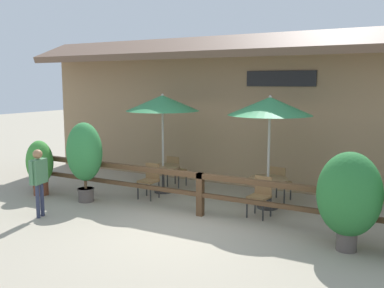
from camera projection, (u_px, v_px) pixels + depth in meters
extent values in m
plane|color=#9E937F|center=(176.00, 230.00, 8.48)|extent=(60.00, 60.00, 0.00)
cube|color=#997A56|center=(253.00, 122.00, 11.86)|extent=(14.00, 0.40, 3.60)
cube|color=brown|center=(247.00, 45.00, 11.09)|extent=(14.28, 1.48, 0.70)
cube|color=black|center=(280.00, 79.00, 11.10)|extent=(1.86, 0.04, 0.40)
cube|color=brown|center=(200.00, 176.00, 9.26)|extent=(10.40, 0.14, 0.11)
cube|color=brown|center=(200.00, 195.00, 9.32)|extent=(10.40, 0.10, 0.09)
cube|color=brown|center=(36.00, 171.00, 11.77)|extent=(0.14, 0.14, 0.95)
cube|color=brown|center=(200.00, 195.00, 9.32)|extent=(0.14, 0.14, 0.95)
cylinder|color=#B7B2A8|center=(163.00, 151.00, 11.27)|extent=(0.06, 0.06, 2.23)
cone|color=#33844C|center=(162.00, 103.00, 11.09)|extent=(1.92, 1.92, 0.41)
sphere|color=#B2ADA3|center=(162.00, 95.00, 11.06)|extent=(0.07, 0.07, 0.07)
cylinder|color=olive|center=(163.00, 167.00, 11.33)|extent=(0.90, 0.90, 0.05)
cylinder|color=#333333|center=(163.00, 180.00, 11.38)|extent=(0.07, 0.07, 0.66)
cylinder|color=#333333|center=(163.00, 191.00, 11.42)|extent=(0.49, 0.49, 0.03)
cube|color=olive|center=(148.00, 181.00, 10.71)|extent=(0.42, 0.42, 0.05)
cube|color=olive|center=(153.00, 171.00, 10.85)|extent=(0.40, 0.04, 0.40)
cylinder|color=#2D2D2D|center=(138.00, 191.00, 10.67)|extent=(0.04, 0.04, 0.42)
cylinder|color=#2D2D2D|center=(150.00, 193.00, 10.49)|extent=(0.04, 0.04, 0.42)
cylinder|color=#2D2D2D|center=(147.00, 188.00, 11.00)|extent=(0.04, 0.04, 0.42)
cylinder|color=#2D2D2D|center=(159.00, 190.00, 10.82)|extent=(0.04, 0.04, 0.42)
cube|color=olive|center=(177.00, 170.00, 12.00)|extent=(0.45, 0.45, 0.05)
cube|color=olive|center=(173.00, 164.00, 11.81)|extent=(0.40, 0.06, 0.40)
cylinder|color=#2D2D2D|center=(186.00, 178.00, 12.09)|extent=(0.04, 0.04, 0.42)
cylinder|color=#2D2D2D|center=(175.00, 177.00, 12.29)|extent=(0.04, 0.04, 0.42)
cylinder|color=#2D2D2D|center=(179.00, 181.00, 11.78)|extent=(0.04, 0.04, 0.42)
cylinder|color=#2D2D2D|center=(167.00, 179.00, 11.98)|extent=(0.04, 0.04, 0.42)
cylinder|color=#B7B2A8|center=(268.00, 161.00, 9.81)|extent=(0.06, 0.06, 2.23)
cone|color=#33844C|center=(270.00, 106.00, 9.63)|extent=(1.92, 1.92, 0.41)
sphere|color=#B2ADA3|center=(270.00, 97.00, 9.60)|extent=(0.07, 0.07, 0.07)
cylinder|color=olive|center=(268.00, 179.00, 9.87)|extent=(0.90, 0.90, 0.05)
cylinder|color=#333333|center=(268.00, 194.00, 9.92)|extent=(0.07, 0.07, 0.66)
cylinder|color=#333333|center=(267.00, 207.00, 9.97)|extent=(0.49, 0.49, 0.03)
cube|color=olive|center=(259.00, 197.00, 9.22)|extent=(0.47, 0.47, 0.05)
cube|color=olive|center=(263.00, 185.00, 9.34)|extent=(0.40, 0.08, 0.40)
cylinder|color=#2D2D2D|center=(247.00, 208.00, 9.21)|extent=(0.04, 0.04, 0.42)
cylinder|color=#2D2D2D|center=(263.00, 211.00, 8.99)|extent=(0.04, 0.04, 0.42)
cylinder|color=#2D2D2D|center=(255.00, 204.00, 9.52)|extent=(0.04, 0.04, 0.42)
cylinder|color=#2D2D2D|center=(271.00, 207.00, 9.30)|extent=(0.04, 0.04, 0.42)
cube|color=olive|center=(281.00, 183.00, 10.53)|extent=(0.47, 0.47, 0.05)
cube|color=olive|center=(278.00, 175.00, 10.34)|extent=(0.40, 0.09, 0.40)
cylinder|color=#2D2D2D|center=(291.00, 192.00, 10.60)|extent=(0.04, 0.04, 0.42)
cylinder|color=#2D2D2D|center=(277.00, 190.00, 10.82)|extent=(0.04, 0.04, 0.42)
cylinder|color=#2D2D2D|center=(284.00, 195.00, 10.30)|extent=(0.04, 0.04, 0.42)
cylinder|color=#2D2D2D|center=(270.00, 193.00, 10.52)|extent=(0.04, 0.04, 0.42)
cylinder|color=#564C47|center=(347.00, 240.00, 7.42)|extent=(0.35, 0.35, 0.38)
cylinder|color=#564C47|center=(347.00, 230.00, 7.40)|extent=(0.38, 0.38, 0.04)
ellipsoid|color=#287033|center=(349.00, 194.00, 7.31)|extent=(1.09, 0.98, 1.47)
cylinder|color=brown|center=(41.00, 187.00, 11.11)|extent=(0.37, 0.37, 0.39)
cylinder|color=brown|center=(41.00, 181.00, 11.09)|extent=(0.40, 0.40, 0.04)
ellipsoid|color=#3D8E38|center=(40.00, 162.00, 11.02)|extent=(0.72, 0.65, 1.12)
cylinder|color=#564C47|center=(86.00, 195.00, 10.49)|extent=(0.38, 0.38, 0.33)
cylinder|color=#564C47|center=(86.00, 189.00, 10.47)|extent=(0.41, 0.41, 0.04)
cylinder|color=brown|center=(85.00, 180.00, 10.44)|extent=(0.07, 0.07, 0.43)
ellipsoid|color=#338442|center=(84.00, 152.00, 10.34)|extent=(0.90, 0.81, 1.43)
cylinder|color=#2D334C|center=(42.00, 199.00, 9.32)|extent=(0.08, 0.08, 0.75)
cylinder|color=#2D334C|center=(38.00, 201.00, 9.18)|extent=(0.08, 0.08, 0.75)
cube|color=#4C7F56|center=(38.00, 171.00, 9.15)|extent=(0.26, 0.43, 0.53)
cylinder|color=#4C7F56|center=(45.00, 169.00, 9.37)|extent=(0.07, 0.07, 0.50)
cylinder|color=#4C7F56|center=(31.00, 174.00, 8.94)|extent=(0.07, 0.07, 0.50)
sphere|color=#9E704C|center=(38.00, 154.00, 9.10)|extent=(0.20, 0.20, 0.20)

